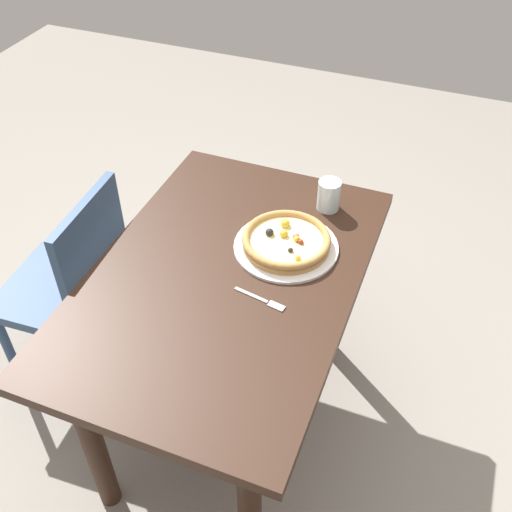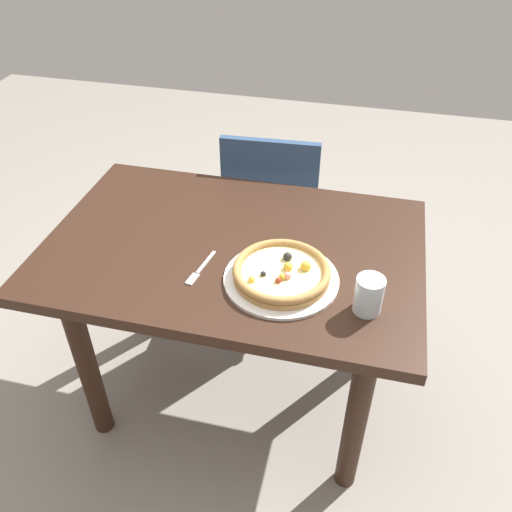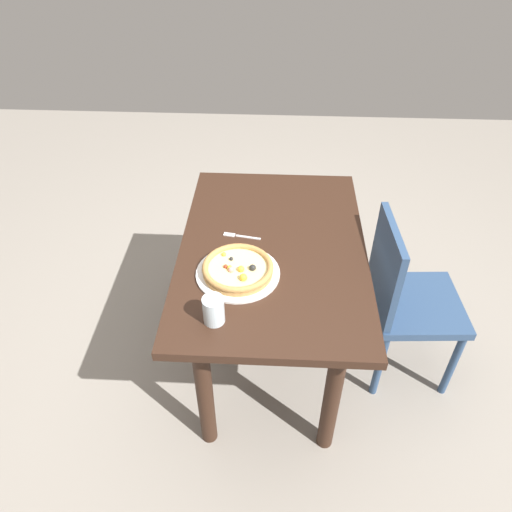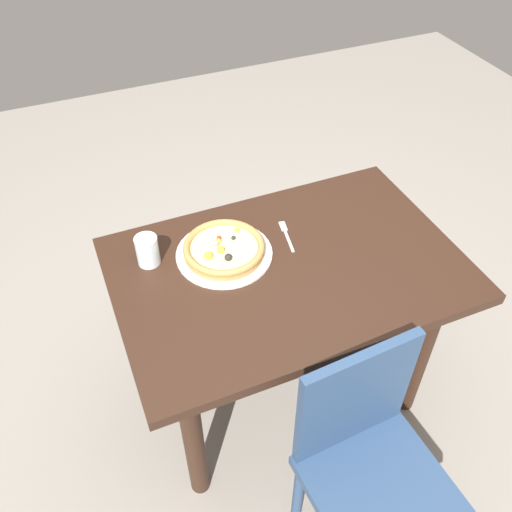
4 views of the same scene
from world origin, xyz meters
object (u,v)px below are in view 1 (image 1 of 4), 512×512
object	(u,v)px
dining_table	(226,303)
drinking_glass	(329,195)
fork	(264,300)
chair_near	(74,285)
plate	(286,247)
pizza	(286,241)

from	to	relation	value
dining_table	drinking_glass	xyz separation A→B (m)	(-0.43, 0.20, 0.18)
dining_table	fork	xyz separation A→B (m)	(0.06, 0.15, 0.13)
chair_near	fork	xyz separation A→B (m)	(0.06, 0.76, 0.28)
drinking_glass	dining_table	bearing A→B (deg)	-24.85
plate	dining_table	bearing A→B (deg)	-36.41
drinking_glass	plate	bearing A→B (deg)	-14.67
fork	drinking_glass	xyz separation A→B (m)	(-0.49, 0.05, 0.05)
pizza	plate	bearing A→B (deg)	22.91
dining_table	drinking_glass	size ratio (longest dim) A/B	10.95
dining_table	pizza	bearing A→B (deg)	143.70
plate	drinking_glass	size ratio (longest dim) A/B	3.10
dining_table	pizza	size ratio (longest dim) A/B	4.19
fork	chair_near	bearing A→B (deg)	-174.84
dining_table	pizza	distance (m)	0.27
dining_table	plate	size ratio (longest dim) A/B	3.53
pizza	chair_near	bearing A→B (deg)	-76.48
pizza	fork	world-z (taller)	pizza
plate	pizza	xyz separation A→B (m)	(-0.00, -0.00, 0.03)
dining_table	plate	world-z (taller)	plate
dining_table	chair_near	size ratio (longest dim) A/B	1.34
pizza	fork	size ratio (longest dim) A/B	1.70
fork	drinking_glass	size ratio (longest dim) A/B	1.54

